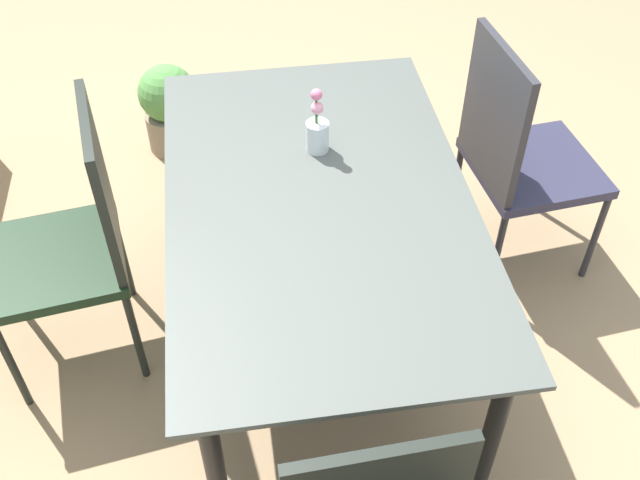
# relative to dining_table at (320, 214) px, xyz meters

# --- Properties ---
(ground_plane) EXTENTS (12.00, 12.00, 0.00)m
(ground_plane) POSITION_rel_dining_table_xyz_m (-0.05, 0.00, -0.66)
(ground_plane) COLOR #9E7F5B
(dining_table) EXTENTS (1.60, 0.99, 0.73)m
(dining_table) POSITION_rel_dining_table_xyz_m (0.00, 0.00, 0.00)
(dining_table) COLOR #4C514C
(dining_table) RESTS_ON ground
(chair_near_right) EXTENTS (0.52, 0.52, 1.01)m
(chair_near_right) POSITION_rel_dining_table_xyz_m (0.35, -0.82, -0.10)
(chair_near_right) COLOR #2C2B42
(chair_near_right) RESTS_ON ground
(chair_far_side) EXTENTS (0.52, 0.52, 1.02)m
(chair_far_side) POSITION_rel_dining_table_xyz_m (0.12, 0.82, -0.09)
(chair_far_side) COLOR black
(chair_far_side) RESTS_ON ground
(flower_vase) EXTENTS (0.08, 0.08, 0.24)m
(flower_vase) POSITION_rel_dining_table_xyz_m (0.26, -0.03, 0.15)
(flower_vase) COLOR silver
(flower_vase) RESTS_ON dining_table
(potted_plant) EXTENTS (0.28, 0.28, 0.45)m
(potted_plant) POSITION_rel_dining_table_xyz_m (1.32, 0.54, -0.43)
(potted_plant) COLOR gray
(potted_plant) RESTS_ON ground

